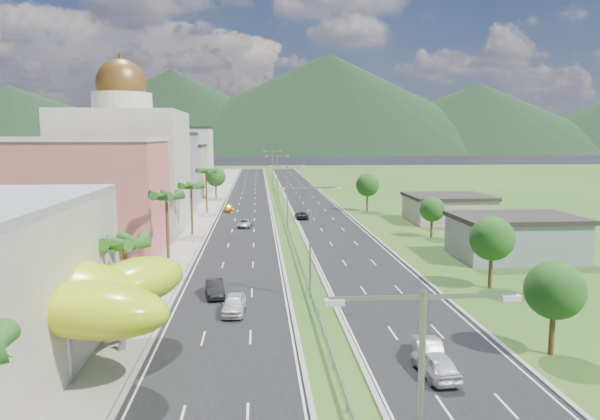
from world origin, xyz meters
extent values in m
plane|color=#2D5119|center=(0.00, 0.00, 0.00)|extent=(500.00, 500.00, 0.00)
cube|color=black|center=(-7.50, 90.00, 0.02)|extent=(11.00, 260.00, 0.04)
cube|color=black|center=(7.50, 90.00, 0.02)|extent=(11.00, 260.00, 0.04)
cube|color=gray|center=(-17.00, 90.00, 0.06)|extent=(7.00, 260.00, 0.12)
cube|color=gray|center=(0.00, 72.00, 0.62)|extent=(0.08, 216.00, 0.28)
cube|color=gray|center=(0.00, 174.00, 0.35)|extent=(0.10, 0.12, 0.70)
cube|color=gray|center=(-1.44, -25.00, 10.80)|extent=(2.88, 0.12, 0.12)
cube|color=gray|center=(1.44, -25.00, 10.80)|extent=(2.88, 0.12, 0.12)
cube|color=silver|center=(-2.72, -25.00, 10.70)|extent=(0.60, 0.25, 0.18)
cube|color=silver|center=(2.72, -25.00, 10.70)|extent=(0.60, 0.25, 0.18)
cylinder|color=gray|center=(0.00, 10.00, 5.50)|extent=(0.20, 0.20, 11.00)
cube|color=gray|center=(-1.44, 10.00, 10.80)|extent=(2.88, 0.12, 0.12)
cube|color=gray|center=(1.44, 10.00, 10.80)|extent=(2.88, 0.12, 0.12)
cube|color=silver|center=(-2.72, 10.00, 10.70)|extent=(0.60, 0.25, 0.18)
cube|color=silver|center=(2.72, 10.00, 10.70)|extent=(0.60, 0.25, 0.18)
cylinder|color=gray|center=(0.00, 50.00, 5.50)|extent=(0.20, 0.20, 11.00)
cube|color=gray|center=(-1.44, 50.00, 10.80)|extent=(2.88, 0.12, 0.12)
cube|color=gray|center=(1.44, 50.00, 10.80)|extent=(2.88, 0.12, 0.12)
cube|color=silver|center=(-2.72, 50.00, 10.70)|extent=(0.60, 0.25, 0.18)
cube|color=silver|center=(2.72, 50.00, 10.70)|extent=(0.60, 0.25, 0.18)
cylinder|color=gray|center=(0.00, 95.00, 5.50)|extent=(0.20, 0.20, 11.00)
cube|color=gray|center=(-1.44, 95.00, 10.80)|extent=(2.88, 0.12, 0.12)
cube|color=gray|center=(1.44, 95.00, 10.80)|extent=(2.88, 0.12, 0.12)
cube|color=silver|center=(-2.72, 95.00, 10.70)|extent=(0.60, 0.25, 0.18)
cube|color=silver|center=(2.72, 95.00, 10.70)|extent=(0.60, 0.25, 0.18)
cylinder|color=gray|center=(0.00, 140.00, 5.50)|extent=(0.20, 0.20, 11.00)
cube|color=gray|center=(-1.44, 140.00, 10.80)|extent=(2.88, 0.12, 0.12)
cube|color=gray|center=(1.44, 140.00, 10.80)|extent=(2.88, 0.12, 0.12)
cube|color=silver|center=(-2.72, 140.00, 10.70)|extent=(0.60, 0.25, 0.18)
cube|color=silver|center=(2.72, 140.00, 10.70)|extent=(0.60, 0.25, 0.18)
cylinder|color=gray|center=(-17.00, -7.00, 2.00)|extent=(0.50, 0.50, 4.00)
cylinder|color=gray|center=(-15.00, -2.00, 2.00)|extent=(0.50, 0.50, 4.00)
cube|color=#D66058|center=(-28.00, 32.00, 7.50)|extent=(20.00, 15.00, 15.00)
cube|color=#C0B59F|center=(-28.00, 55.00, 10.00)|extent=(20.00, 20.00, 20.00)
cylinder|color=#C0B59F|center=(-28.00, 55.00, 21.50)|extent=(10.00, 10.00, 3.00)
sphere|color=brown|center=(-28.00, 55.00, 24.50)|extent=(8.40, 8.40, 8.40)
cube|color=gray|center=(-27.00, 80.00, 8.00)|extent=(16.00, 15.00, 16.00)
cube|color=#9F9283|center=(-27.00, 102.00, 6.50)|extent=(16.00, 15.00, 13.00)
cube|color=silver|center=(-27.00, 125.00, 9.00)|extent=(16.00, 15.00, 18.00)
cube|color=gray|center=(28.00, 25.00, 2.50)|extent=(15.00, 10.00, 5.00)
cube|color=#9F9283|center=(30.00, 55.00, 2.20)|extent=(14.00, 12.00, 4.40)
cylinder|color=#47301C|center=(-15.50, 2.00, 3.75)|extent=(0.36, 0.36, 7.50)
cylinder|color=#47301C|center=(-15.50, 22.00, 4.50)|extent=(0.36, 0.36, 9.00)
cylinder|color=#47301C|center=(-15.50, 45.00, 4.00)|extent=(0.36, 0.36, 8.00)
cylinder|color=#47301C|center=(-15.50, 70.00, 4.40)|extent=(0.36, 0.36, 8.80)
cylinder|color=#47301C|center=(-15.50, 95.00, 2.45)|extent=(0.40, 0.40, 4.90)
sphere|color=#26591C|center=(-15.50, 95.00, 5.60)|extent=(4.90, 4.90, 4.90)
cylinder|color=#47301C|center=(16.00, -5.00, 2.10)|extent=(0.40, 0.40, 4.20)
sphere|color=#26591C|center=(16.00, -5.00, 4.80)|extent=(4.20, 4.20, 4.20)
cylinder|color=#47301C|center=(19.00, 12.00, 2.27)|extent=(0.40, 0.40, 4.55)
sphere|color=#26591C|center=(19.00, 12.00, 5.20)|extent=(4.55, 4.55, 4.55)
cylinder|color=#47301C|center=(22.00, 40.00, 1.92)|extent=(0.40, 0.40, 3.85)
sphere|color=#26591C|center=(22.00, 40.00, 4.40)|extent=(3.85, 3.85, 3.85)
cylinder|color=#47301C|center=(18.00, 70.00, 2.45)|extent=(0.40, 0.40, 4.90)
sphere|color=#26591C|center=(18.00, 70.00, 5.60)|extent=(4.90, 4.90, 4.90)
imported|color=silver|center=(-7.18, 5.88, 0.86)|extent=(2.24, 4.95, 1.65)
imported|color=black|center=(-9.30, 11.23, 0.82)|extent=(2.38, 4.96, 1.57)
imported|color=#96989D|center=(-7.22, 51.58, 0.72)|extent=(2.88, 5.12, 1.35)
imported|color=gold|center=(-11.07, 71.78, 0.75)|extent=(2.27, 4.99, 1.42)
imported|color=silver|center=(6.50, -7.81, 0.87)|extent=(2.36, 5.01, 1.66)
imported|color=#AEB0B6|center=(6.81, -5.26, 0.85)|extent=(2.53, 5.12, 1.61)
imported|color=black|center=(3.31, 60.38, 0.71)|extent=(2.34, 4.89, 1.35)
camera|label=1|loc=(-4.95, -40.24, 15.59)|focal=32.00mm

